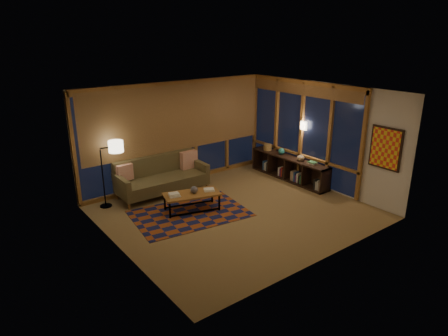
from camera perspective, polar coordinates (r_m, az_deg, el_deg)
floor at (r=9.10m, az=1.66°, el=-6.26°), size 5.50×5.00×0.01m
ceiling at (r=8.32m, az=1.84°, el=10.82°), size 5.50×5.00×0.01m
walls at (r=8.61m, az=1.75°, el=1.89°), size 5.51×5.01×2.70m
window_wall_back at (r=10.54m, az=-6.60°, el=4.96°), size 5.30×0.16×2.60m
window_wall_right at (r=10.83m, az=10.87°, el=5.12°), size 0.16×3.70×2.60m
wall_art at (r=9.43m, az=22.07°, el=2.63°), size 0.06×0.74×0.94m
wall_sconce at (r=10.64m, az=11.32°, el=5.96°), size 0.12×0.18×0.22m
sofa at (r=10.01m, az=-8.81°, el=-1.24°), size 2.26×0.96×0.91m
pillow_left at (r=9.79m, az=-13.96°, el=-0.84°), size 0.40×0.17×0.39m
pillow_right at (r=10.48m, az=-5.06°, el=1.17°), size 0.47×0.18×0.46m
area_rug at (r=9.03m, az=-4.89°, el=-6.49°), size 2.68×1.97×0.01m
coffee_table at (r=9.11m, az=-4.60°, el=-4.84°), size 1.36×0.89×0.42m
book_stack_a at (r=8.91m, az=-7.13°, el=-3.82°), size 0.26×0.23×0.06m
book_stack_b at (r=9.16m, az=-2.18°, el=-3.10°), size 0.27×0.25×0.04m
ceramic_pot at (r=9.01m, az=-4.30°, el=-3.10°), size 0.17×0.17×0.17m
floor_lamp at (r=9.50m, az=-16.93°, el=-0.99°), size 0.55×0.40×1.54m
bookshelf at (r=11.08m, az=9.27°, el=-0.02°), size 0.40×2.56×0.64m
basket at (r=11.52m, az=6.25°, el=2.97°), size 0.29×0.29×0.17m
teal_bowl at (r=11.16m, az=8.22°, el=2.38°), size 0.20×0.20×0.18m
vase at (r=10.70m, az=10.91°, el=1.58°), size 0.24×0.24×0.21m
shelf_book_stack at (r=10.47m, az=12.50°, el=0.71°), size 0.24×0.30×0.08m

